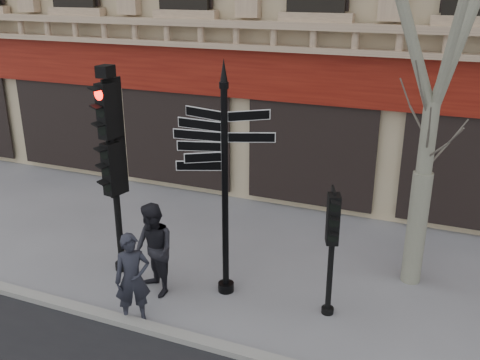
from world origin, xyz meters
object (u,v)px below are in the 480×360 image
object	(u,v)px
traffic_signal_secondary	(333,232)
pedestrian_a	(132,279)
traffic_signal_main	(112,147)
pedestrian_b	(153,250)
fingerpost	(224,143)

from	to	relation	value
traffic_signal_secondary	pedestrian_a	distance (m)	3.66
traffic_signal_main	pedestrian_b	distance (m)	2.21
fingerpost	pedestrian_b	world-z (taller)	fingerpost
fingerpost	traffic_signal_secondary	distance (m)	2.51
traffic_signal_secondary	pedestrian_b	distance (m)	3.48
traffic_signal_secondary	pedestrian_a	bearing A→B (deg)	-173.50
pedestrian_a	traffic_signal_main	bearing A→B (deg)	92.86
fingerpost	traffic_signal_secondary	xyz separation A→B (m)	(2.07, 0.03, -1.42)
traffic_signal_secondary	pedestrian_a	xyz separation A→B (m)	(-3.19, -1.59, -0.81)
fingerpost	pedestrian_b	size ratio (longest dim) A/B	2.44
fingerpost	pedestrian_b	bearing A→B (deg)	-166.66
pedestrian_b	traffic_signal_secondary	bearing A→B (deg)	43.41
fingerpost	traffic_signal_secondary	size ratio (longest dim) A/B	1.91
traffic_signal_main	fingerpost	bearing A→B (deg)	12.21
traffic_signal_main	traffic_signal_secondary	xyz separation A→B (m)	(4.50, 0.09, -1.08)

